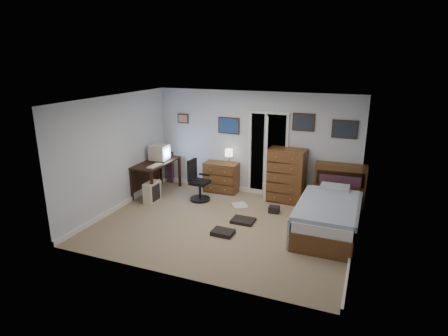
# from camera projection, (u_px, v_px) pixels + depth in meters

# --- Properties ---
(floor) EXTENTS (5.00, 4.00, 0.02)m
(floor) POSITION_uv_depth(u_px,v_px,m) (223.00, 225.00, 7.59)
(floor) COLOR gray
(floor) RESTS_ON ground
(computer_desk) EXTENTS (0.65, 1.40, 0.81)m
(computer_desk) POSITION_uv_depth(u_px,v_px,m) (153.00, 169.00, 9.17)
(computer_desk) COLOR black
(computer_desk) RESTS_ON floor
(crt_monitor) EXTENTS (0.42, 0.39, 0.39)m
(crt_monitor) POSITION_uv_depth(u_px,v_px,m) (159.00, 152.00, 9.15)
(crt_monitor) COLOR beige
(crt_monitor) RESTS_ON computer_desk
(keyboard) EXTENTS (0.16, 0.43, 0.03)m
(keyboard) POSITION_uv_depth(u_px,v_px,m) (154.00, 166.00, 8.71)
(keyboard) COLOR beige
(keyboard) RESTS_ON computer_desk
(pc_tower) EXTENTS (0.22, 0.45, 0.49)m
(pc_tower) POSITION_uv_depth(u_px,v_px,m) (152.00, 192.00, 8.69)
(pc_tower) COLOR beige
(pc_tower) RESTS_ON floor
(office_chair) EXTENTS (0.51, 0.51, 0.98)m
(office_chair) POSITION_uv_depth(u_px,v_px,m) (198.00, 185.00, 8.77)
(office_chair) COLOR black
(office_chair) RESTS_ON floor
(media_stack) EXTENTS (0.17, 0.17, 0.84)m
(media_stack) POSITION_uv_depth(u_px,v_px,m) (171.00, 167.00, 10.05)
(media_stack) COLOR maroon
(media_stack) RESTS_ON floor
(low_dresser) EXTENTS (0.85, 0.43, 0.75)m
(low_dresser) POSITION_uv_depth(u_px,v_px,m) (221.00, 177.00, 9.33)
(low_dresser) COLOR brown
(low_dresser) RESTS_ON floor
(table_lamp) EXTENTS (0.19, 0.19, 0.36)m
(table_lamp) POSITION_uv_depth(u_px,v_px,m) (229.00, 153.00, 9.07)
(table_lamp) COLOR gold
(table_lamp) RESTS_ON low_dresser
(doorway) EXTENTS (0.96, 1.12, 2.05)m
(doorway) POSITION_uv_depth(u_px,v_px,m) (271.00, 152.00, 9.19)
(doorway) COLOR black
(doorway) RESTS_ON floor
(tall_dresser) EXTENTS (0.88, 0.56, 1.25)m
(tall_dresser) POSITION_uv_depth(u_px,v_px,m) (286.00, 175.00, 8.65)
(tall_dresser) COLOR brown
(tall_dresser) RESTS_ON floor
(headboard_bookcase) EXTENTS (1.12, 0.34, 1.00)m
(headboard_bookcase) POSITION_uv_depth(u_px,v_px,m) (340.00, 184.00, 8.35)
(headboard_bookcase) COLOR brown
(headboard_bookcase) RESTS_ON floor
(bed) EXTENTS (1.15, 2.12, 0.69)m
(bed) POSITION_uv_depth(u_px,v_px,m) (328.00, 216.00, 7.18)
(bed) COLOR brown
(bed) RESTS_ON floor
(wall_posters) EXTENTS (4.38, 0.04, 0.60)m
(wall_posters) POSITION_uv_depth(u_px,v_px,m) (278.00, 125.00, 8.64)
(wall_posters) COLOR #331E11
(wall_posters) RESTS_ON floor
(floor_clutter) EXTENTS (1.15, 1.80, 0.14)m
(floor_clutter) POSITION_uv_depth(u_px,v_px,m) (242.00, 219.00, 7.73)
(floor_clutter) COLOR silver
(floor_clutter) RESTS_ON floor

